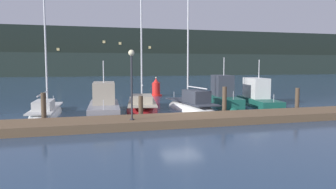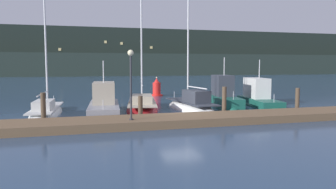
{
  "view_description": "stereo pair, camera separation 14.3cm",
  "coord_description": "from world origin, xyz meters",
  "px_view_note": "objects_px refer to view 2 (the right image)",
  "views": [
    {
      "loc": [
        -6.44,
        -19.85,
        3.38
      ],
      "look_at": [
        0.0,
        3.21,
        1.2
      ],
      "focal_mm": 35.0,
      "sensor_mm": 36.0,
      "label": 1
    },
    {
      "loc": [
        -6.3,
        -19.89,
        3.38
      ],
      "look_at": [
        0.0,
        3.21,
        1.2
      ],
      "focal_mm": 35.0,
      "sensor_mm": 36.0,
      "label": 2
    }
  ],
  "objects_px": {
    "sailboat_berth_3": "(142,109)",
    "motorboat_berth_6": "(258,100)",
    "channel_buoy": "(157,89)",
    "sailboat_berth_4": "(191,108)",
    "motorboat_berth_5": "(224,100)",
    "dock_lamppost": "(131,73)",
    "motorboat_berth_2": "(104,108)",
    "sailboat_berth_1": "(46,113)"
  },
  "relations": [
    {
      "from": "sailboat_berth_3",
      "to": "motorboat_berth_6",
      "type": "bearing_deg",
      "value": 3.4
    },
    {
      "from": "sailboat_berth_3",
      "to": "channel_buoy",
      "type": "height_order",
      "value": "sailboat_berth_3"
    },
    {
      "from": "sailboat_berth_3",
      "to": "channel_buoy",
      "type": "xyz_separation_m",
      "value": [
        3.7,
        10.96,
        0.63
      ]
    },
    {
      "from": "sailboat_berth_4",
      "to": "channel_buoy",
      "type": "bearing_deg",
      "value": 89.49
    },
    {
      "from": "motorboat_berth_5",
      "to": "channel_buoy",
      "type": "xyz_separation_m",
      "value": [
        -3.22,
        10.13,
        0.29
      ]
    },
    {
      "from": "sailboat_berth_4",
      "to": "dock_lamppost",
      "type": "relative_size",
      "value": 2.84
    },
    {
      "from": "motorboat_berth_2",
      "to": "motorboat_berth_6",
      "type": "relative_size",
      "value": 1.03
    },
    {
      "from": "sailboat_berth_4",
      "to": "motorboat_berth_5",
      "type": "xyz_separation_m",
      "value": [
        3.32,
        1.55,
        0.33
      ]
    },
    {
      "from": "sailboat_berth_1",
      "to": "sailboat_berth_3",
      "type": "relative_size",
      "value": 0.94
    },
    {
      "from": "motorboat_berth_2",
      "to": "channel_buoy",
      "type": "height_order",
      "value": "motorboat_berth_2"
    },
    {
      "from": "sailboat_berth_1",
      "to": "channel_buoy",
      "type": "relative_size",
      "value": 5.75
    },
    {
      "from": "dock_lamppost",
      "to": "sailboat_berth_1",
      "type": "bearing_deg",
      "value": 127.55
    },
    {
      "from": "dock_lamppost",
      "to": "motorboat_berth_6",
      "type": "bearing_deg",
      "value": 30.72
    },
    {
      "from": "sailboat_berth_1",
      "to": "dock_lamppost",
      "type": "xyz_separation_m",
      "value": [
        4.85,
        -6.3,
        2.82
      ]
    },
    {
      "from": "motorboat_berth_2",
      "to": "channel_buoy",
      "type": "xyz_separation_m",
      "value": [
        6.5,
        11.69,
        0.4
      ]
    },
    {
      "from": "sailboat_berth_1",
      "to": "motorboat_berth_6",
      "type": "xyz_separation_m",
      "value": [
        16.59,
        0.68,
        0.32
      ]
    },
    {
      "from": "sailboat_berth_3",
      "to": "dock_lamppost",
      "type": "bearing_deg",
      "value": -105.66
    },
    {
      "from": "sailboat_berth_1",
      "to": "sailboat_berth_4",
      "type": "bearing_deg",
      "value": -3.53
    },
    {
      "from": "motorboat_berth_2",
      "to": "motorboat_berth_6",
      "type": "distance_m",
      "value": 12.83
    },
    {
      "from": "channel_buoy",
      "to": "motorboat_berth_6",
      "type": "bearing_deg",
      "value": -58.88
    },
    {
      "from": "sailboat_berth_3",
      "to": "motorboat_berth_6",
      "type": "height_order",
      "value": "sailboat_berth_3"
    },
    {
      "from": "sailboat_berth_1",
      "to": "channel_buoy",
      "type": "bearing_deg",
      "value": 46.89
    },
    {
      "from": "motorboat_berth_2",
      "to": "sailboat_berth_3",
      "type": "height_order",
      "value": "sailboat_berth_3"
    },
    {
      "from": "motorboat_berth_6",
      "to": "dock_lamppost",
      "type": "height_order",
      "value": "dock_lamppost"
    },
    {
      "from": "motorboat_berth_2",
      "to": "channel_buoy",
      "type": "relative_size",
      "value": 3.41
    },
    {
      "from": "motorboat_berth_2",
      "to": "motorboat_berth_5",
      "type": "height_order",
      "value": "motorboat_berth_5"
    },
    {
      "from": "sailboat_berth_3",
      "to": "sailboat_berth_1",
      "type": "bearing_deg",
      "value": -179.26
    },
    {
      "from": "sailboat_berth_1",
      "to": "dock_lamppost",
      "type": "bearing_deg",
      "value": -52.45
    },
    {
      "from": "sailboat_berth_1",
      "to": "motorboat_berth_5",
      "type": "relative_size",
      "value": 1.99
    },
    {
      "from": "sailboat_berth_1",
      "to": "dock_lamppost",
      "type": "relative_size",
      "value": 3.22
    },
    {
      "from": "sailboat_berth_1",
      "to": "channel_buoy",
      "type": "xyz_separation_m",
      "value": [
        10.34,
        11.04,
        0.66
      ]
    },
    {
      "from": "sailboat_berth_1",
      "to": "channel_buoy",
      "type": "distance_m",
      "value": 15.14
    },
    {
      "from": "motorboat_berth_2",
      "to": "motorboat_berth_6",
      "type": "height_order",
      "value": "motorboat_berth_6"
    },
    {
      "from": "motorboat_berth_2",
      "to": "channel_buoy",
      "type": "distance_m",
      "value": 13.38
    },
    {
      "from": "sailboat_berth_1",
      "to": "motorboat_berth_6",
      "type": "distance_m",
      "value": 16.61
    },
    {
      "from": "motorboat_berth_6",
      "to": "channel_buoy",
      "type": "distance_m",
      "value": 12.11
    },
    {
      "from": "sailboat_berth_1",
      "to": "motorboat_berth_2",
      "type": "distance_m",
      "value": 3.89
    },
    {
      "from": "motorboat_berth_2",
      "to": "dock_lamppost",
      "type": "distance_m",
      "value": 6.3
    },
    {
      "from": "motorboat_berth_5",
      "to": "motorboat_berth_2",
      "type": "bearing_deg",
      "value": -170.88
    },
    {
      "from": "motorboat_berth_5",
      "to": "dock_lamppost",
      "type": "height_order",
      "value": "dock_lamppost"
    },
    {
      "from": "motorboat_berth_5",
      "to": "dock_lamppost",
      "type": "relative_size",
      "value": 1.62
    },
    {
      "from": "channel_buoy",
      "to": "sailboat_berth_3",
      "type": "bearing_deg",
      "value": -108.66
    }
  ]
}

